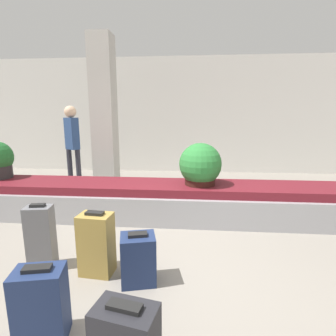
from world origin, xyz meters
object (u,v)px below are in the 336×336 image
at_px(pillar, 104,116).
at_px(suitcase_3, 41,305).
at_px(traveler_0, 72,139).
at_px(potted_plant_1, 200,166).
at_px(suitcase_2, 96,244).
at_px(suitcase_6, 41,237).
at_px(suitcase_0, 138,259).

height_order(pillar, suitcase_3, pillar).
bearing_deg(traveler_0, potted_plant_1, -175.09).
relative_size(pillar, suitcase_3, 5.52).
distance_m(suitcase_2, suitcase_6, 0.62).
relative_size(potted_plant_1, traveler_0, 0.36).
distance_m(suitcase_6, traveler_0, 3.42).
bearing_deg(suitcase_6, suitcase_0, -17.80).
bearing_deg(potted_plant_1, pillar, 143.72).
relative_size(suitcase_2, suitcase_3, 1.16).
bearing_deg(suitcase_3, suitcase_6, 107.91).
relative_size(suitcase_3, traveler_0, 0.32).
relative_size(suitcase_3, potted_plant_1, 0.89).
bearing_deg(suitcase_3, traveler_0, 98.91).
bearing_deg(traveler_0, suitcase_3, 146.42).
xyz_separation_m(suitcase_3, traveler_0, (-1.56, 4.04, 0.83)).
distance_m(suitcase_3, traveler_0, 4.41).
bearing_deg(pillar, suitcase_6, -85.43).
xyz_separation_m(suitcase_3, potted_plant_1, (1.21, 2.42, 0.57)).
xyz_separation_m(pillar, suitcase_3, (0.75, -3.85, -1.32)).
bearing_deg(suitcase_2, suitcase_0, -8.60).
distance_m(potted_plant_1, traveler_0, 3.22).
bearing_deg(pillar, suitcase_2, -74.15).
relative_size(suitcase_0, traveler_0, 0.28).
relative_size(suitcase_0, suitcase_3, 0.89).
relative_size(suitcase_6, traveler_0, 0.39).
height_order(pillar, suitcase_2, pillar).
xyz_separation_m(suitcase_0, suitcase_6, (-1.07, 0.16, 0.10)).
xyz_separation_m(suitcase_3, suitcase_6, (-0.51, 0.88, 0.07)).
relative_size(pillar, suitcase_6, 4.47).
relative_size(suitcase_6, potted_plant_1, 1.10).
relative_size(suitcase_3, suitcase_6, 0.81).
height_order(pillar, potted_plant_1, pillar).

